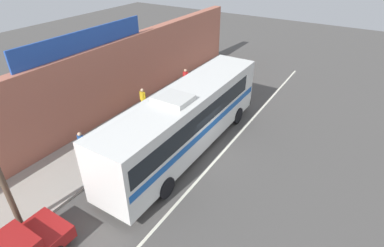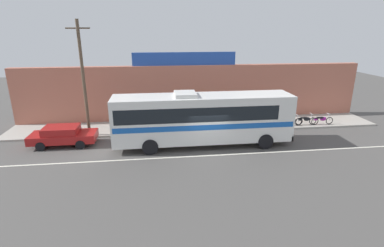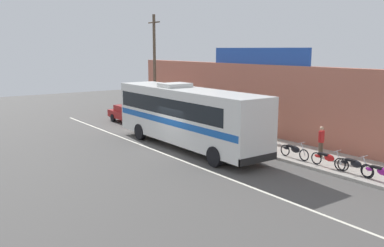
{
  "view_description": "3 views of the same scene",
  "coord_description": "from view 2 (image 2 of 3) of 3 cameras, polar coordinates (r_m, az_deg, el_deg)",
  "views": [
    {
      "loc": [
        -11.71,
        -6.44,
        10.01
      ],
      "look_at": [
        0.87,
        1.4,
        1.01
      ],
      "focal_mm": 28.12,
      "sensor_mm": 36.0,
      "label": 1
    },
    {
      "loc": [
        -3.32,
        -17.8,
        7.76
      ],
      "look_at": [
        -0.97,
        0.74,
        1.71
      ],
      "focal_mm": 27.41,
      "sensor_mm": 36.0,
      "label": 2
    },
    {
      "loc": [
        19.48,
        -12.7,
        5.83
      ],
      "look_at": [
        -0.01,
        1.34,
        1.47
      ],
      "focal_mm": 38.58,
      "sensor_mm": 36.0,
      "label": 3
    }
  ],
  "objects": [
    {
      "name": "utility_pole",
      "position": [
        22.41,
        -20.38,
        8.23
      ],
      "size": [
        1.6,
        0.22,
        8.27
      ],
      "color": "brown",
      "rests_on": "sidewalk_slab"
    },
    {
      "name": "parked_car",
      "position": [
        22.19,
        -23.8,
        -2.1
      ],
      "size": [
        4.41,
        1.9,
        1.37
      ],
      "color": "maroon",
      "rests_on": "ground_plane"
    },
    {
      "name": "road_center_stripe",
      "position": [
        18.97,
        3.5,
        -6.23
      ],
      "size": [
        30.0,
        0.14,
        0.01
      ],
      "primitive_type": "cube",
      "color": "silver",
      "rests_on": "ground_plane"
    },
    {
      "name": "pedestrian_far_right",
      "position": [
        24.92,
        4.56,
        2.48
      ],
      "size": [
        0.3,
        0.48,
        1.72
      ],
      "color": "black",
      "rests_on": "sidewalk_slab"
    },
    {
      "name": "motorcycle_orange",
      "position": [
        25.4,
        18.56,
        0.51
      ],
      "size": [
        1.97,
        0.56,
        0.94
      ],
      "color": "black",
      "rests_on": "sidewalk_slab"
    },
    {
      "name": "pedestrian_by_curb",
      "position": [
        23.96,
        -8.32,
        1.47
      ],
      "size": [
        0.3,
        0.48,
        1.58
      ],
      "color": "navy",
      "rests_on": "sidewalk_slab"
    },
    {
      "name": "pedestrian_far_left",
      "position": [
        25.85,
        14.65,
        2.42
      ],
      "size": [
        0.3,
        0.48,
        1.66
      ],
      "color": "brown",
      "rests_on": "sidewalk_slab"
    },
    {
      "name": "motorcycle_purple",
      "position": [
        26.09,
        21.26,
        0.67
      ],
      "size": [
        1.83,
        0.56,
        0.94
      ],
      "color": "black",
      "rests_on": "sidewalk_slab"
    },
    {
      "name": "sidewalk_slab",
      "position": [
        24.47,
        0.93,
        -0.39
      ],
      "size": [
        30.0,
        3.6,
        0.14
      ],
      "primitive_type": "cube",
      "color": "#A8A399",
      "rests_on": "ground_plane"
    },
    {
      "name": "storefront_billboard",
      "position": [
        25.39,
        -1.46,
        12.48
      ],
      "size": [
        8.79,
        0.12,
        1.1
      ],
      "primitive_type": "cube",
      "color": "#234CAD",
      "rests_on": "storefront_facade"
    },
    {
      "name": "intercity_bus",
      "position": [
        19.93,
        1.9,
        1.32
      ],
      "size": [
        12.09,
        2.59,
        3.78
      ],
      "color": "silver",
      "rests_on": "ground_plane"
    },
    {
      "name": "ground_plane",
      "position": [
        19.69,
        3.07,
        -5.3
      ],
      "size": [
        70.0,
        70.0,
        0.0
      ],
      "primitive_type": "plane",
      "color": "#4F4C49"
    },
    {
      "name": "motorcycle_blue",
      "position": [
        26.67,
        23.97,
        0.69
      ],
      "size": [
        1.91,
        0.56,
        0.94
      ],
      "color": "black",
      "rests_on": "sidewalk_slab"
    },
    {
      "name": "motorcycle_red",
      "position": [
        24.58,
        14.19,
        0.34
      ],
      "size": [
        1.89,
        0.56,
        0.94
      ],
      "color": "black",
      "rests_on": "sidewalk_slab"
    },
    {
      "name": "storefront_facade",
      "position": [
        25.92,
        0.28,
        6.0
      ],
      "size": [
        30.0,
        0.7,
        4.8
      ],
      "primitive_type": "cube",
      "color": "#B26651",
      "rests_on": "ground_plane"
    }
  ]
}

